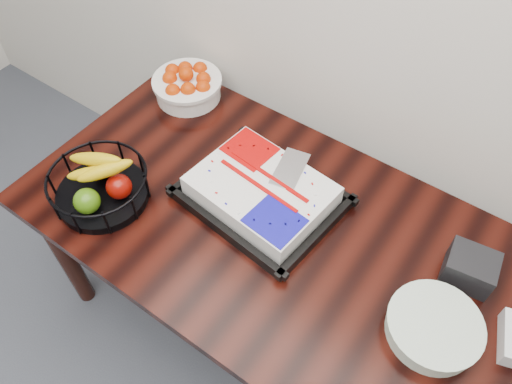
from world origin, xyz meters
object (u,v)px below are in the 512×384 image
Objects in this scene: napkin_box at (470,268)px; fruit_basket at (99,184)px; table at (290,250)px; tangerine_bowl at (187,81)px; plate_stack at (433,328)px; cake_tray at (261,193)px.

fruit_basket is at bearing -159.44° from napkin_box.
tangerine_bowl is (-0.70, 0.32, 0.16)m from table.
tangerine_bowl reaches higher than plate_stack.
napkin_box reaches higher than plate_stack.
napkin_box is at bearing 20.56° from fruit_basket.
tangerine_bowl reaches higher than cake_tray.
tangerine_bowl is at bearing 153.83° from cake_tray.
table is 0.55m from napkin_box.
tangerine_bowl is 1.20m from napkin_box.
table is 3.44× the size of cake_tray.
plate_stack is 1.89× the size of napkin_box.
fruit_basket is (0.10, -0.56, -0.00)m from tangerine_bowl.
table is at bearing 21.52° from fruit_basket.
tangerine_bowl reaches higher than napkin_box.
fruit_basket is at bearing -170.10° from plate_stack.
table is at bearing -24.81° from tangerine_bowl.
table is at bearing 174.51° from plate_stack.
plate_stack is 0.22m from napkin_box.
cake_tray is 1.62× the size of fruit_basket.
napkin_box is at bearing 86.50° from plate_stack.
cake_tray is at bearing 160.04° from table.
tangerine_bowl is at bearing 173.05° from napkin_box.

